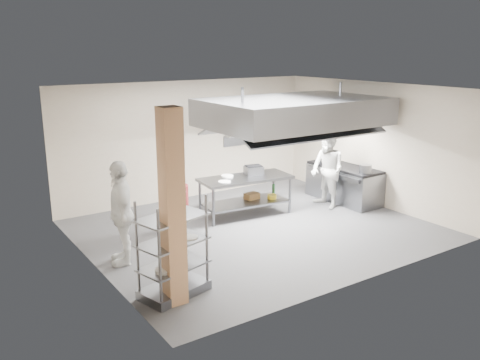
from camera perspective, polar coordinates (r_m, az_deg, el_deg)
floor at (r=10.97m, az=1.86°, el=-5.57°), size 7.00×7.00×0.00m
ceiling at (r=10.32m, az=2.00°, el=10.26°), size 7.00×7.00×0.00m
wall_back at (r=13.04m, az=-5.82°, el=4.48°), size 7.00×0.00×7.00m
wall_left at (r=9.01m, az=-16.44°, el=-0.70°), size 0.00×6.00×6.00m
wall_right at (r=12.87m, az=14.71°, el=3.93°), size 0.00×6.00×6.00m
column at (r=7.52m, az=-7.60°, el=-3.24°), size 0.30×0.30×3.00m
exhaust_hood at (r=11.49m, az=6.10°, el=7.63°), size 4.00×2.50×0.60m
hood_strip_a at (r=10.98m, az=2.43°, el=5.69°), size 1.60×0.12×0.04m
hood_strip_b at (r=12.12m, az=9.35°, el=6.36°), size 1.60×0.12×0.04m
wall_shelf at (r=13.84m, az=1.10°, el=5.15°), size 1.50×0.28×0.04m
island at (r=11.76m, az=0.61°, el=-1.81°), size 2.22×1.11×0.91m
island_worktop at (r=11.65m, az=0.62°, el=0.19°), size 2.22×1.11×0.06m
island_undershelf at (r=11.81m, az=0.61°, el=-2.53°), size 2.04×1.00×0.04m
pass_rack at (r=8.00m, az=-7.54°, el=-7.48°), size 1.19×0.87×1.59m
cooking_range at (r=13.13m, az=11.56°, el=-0.51°), size 0.80×2.00×0.84m
range_top at (r=13.02m, az=11.66°, el=1.41°), size 0.78×1.96×0.06m
chef_head at (r=10.49m, az=-7.58°, el=-1.05°), size 0.63×0.80×1.95m
chef_line at (r=12.40m, az=9.77°, el=1.11°), size 0.79×0.97×1.86m
chef_plating at (r=9.28m, az=-13.19°, el=-3.58°), size 0.78×1.20×1.90m
griddle at (r=11.84m, az=1.54°, el=1.07°), size 0.46×0.39×0.20m
wicker_basket at (r=11.99m, az=1.33°, el=-1.80°), size 0.35×0.26×0.14m
stockpot at (r=12.39m, az=13.90°, el=1.23°), size 0.30×0.30×0.21m
plate_stack at (r=8.11m, az=-7.47°, el=-9.34°), size 0.28×0.28×0.05m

